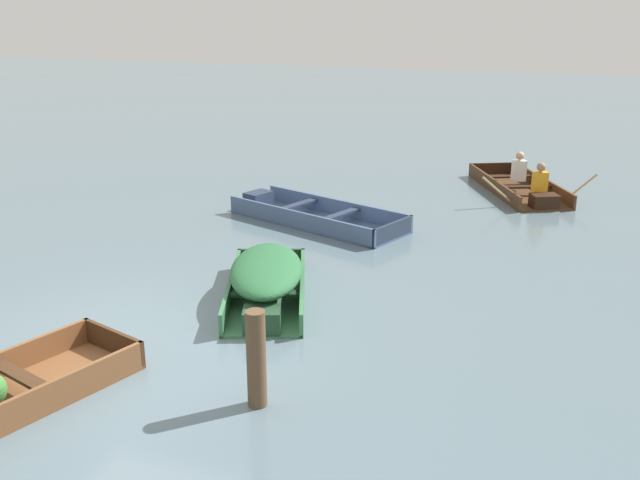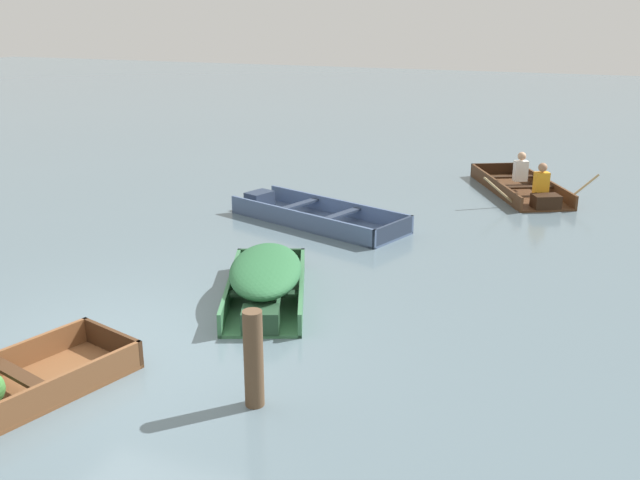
{
  "view_description": "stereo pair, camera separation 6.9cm",
  "coord_description": "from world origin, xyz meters",
  "px_view_note": "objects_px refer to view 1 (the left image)",
  "views": [
    {
      "loc": [
        4.84,
        -6.21,
        3.81
      ],
      "look_at": [
        1.03,
        3.64,
        0.35
      ],
      "focal_mm": 40.0,
      "sensor_mm": 36.0,
      "label": 1
    },
    {
      "loc": [
        4.9,
        -6.19,
        3.81
      ],
      "look_at": [
        1.03,
        3.64,
        0.35
      ],
      "focal_mm": 40.0,
      "sensor_mm": 36.0,
      "label": 2
    }
  ],
  "objects_px": {
    "rowboat_dark_varnish_with_crew": "(521,187)",
    "mooring_post": "(256,359)",
    "skiff_green_mid_moored": "(266,276)",
    "skiff_slate_blue_near_moored": "(311,216)"
  },
  "relations": [
    {
      "from": "skiff_slate_blue_near_moored",
      "to": "mooring_post",
      "type": "relative_size",
      "value": 3.55
    },
    {
      "from": "skiff_slate_blue_near_moored",
      "to": "rowboat_dark_varnish_with_crew",
      "type": "height_order",
      "value": "rowboat_dark_varnish_with_crew"
    },
    {
      "from": "skiff_green_mid_moored",
      "to": "rowboat_dark_varnish_with_crew",
      "type": "height_order",
      "value": "rowboat_dark_varnish_with_crew"
    },
    {
      "from": "rowboat_dark_varnish_with_crew",
      "to": "skiff_green_mid_moored",
      "type": "bearing_deg",
      "value": -109.79
    },
    {
      "from": "skiff_slate_blue_near_moored",
      "to": "rowboat_dark_varnish_with_crew",
      "type": "distance_m",
      "value": 4.9
    },
    {
      "from": "skiff_green_mid_moored",
      "to": "rowboat_dark_varnish_with_crew",
      "type": "xyz_separation_m",
      "value": [
        2.6,
        7.23,
        -0.18
      ]
    },
    {
      "from": "rowboat_dark_varnish_with_crew",
      "to": "mooring_post",
      "type": "relative_size",
      "value": 3.3
    },
    {
      "from": "rowboat_dark_varnish_with_crew",
      "to": "skiff_slate_blue_near_moored",
      "type": "bearing_deg",
      "value": -134.36
    },
    {
      "from": "skiff_green_mid_moored",
      "to": "rowboat_dark_varnish_with_crew",
      "type": "bearing_deg",
      "value": 70.21
    },
    {
      "from": "skiff_green_mid_moored",
      "to": "skiff_slate_blue_near_moored",
      "type": "bearing_deg",
      "value": 102.55
    }
  ]
}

